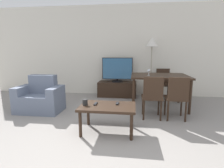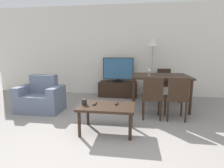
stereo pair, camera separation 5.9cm
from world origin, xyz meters
name	(u,v)px [view 2 (the right image)]	position (x,y,z in m)	size (l,w,h in m)	color
ground_plane	(73,166)	(0.00, 0.00, 0.00)	(18.00, 18.00, 0.00)	gray
wall_back	(114,51)	(0.00, 3.67, 1.35)	(7.89, 0.06, 2.70)	silver
armchair	(41,98)	(-1.42, 1.80, 0.29)	(0.96, 0.60, 0.80)	slate
tv_stand	(118,89)	(0.15, 3.36, 0.22)	(1.12, 0.47, 0.44)	black
tv	(118,70)	(0.15, 3.36, 0.80)	(0.89, 0.31, 0.71)	black
coffee_table	(107,109)	(0.23, 0.95, 0.39)	(0.89, 0.58, 0.45)	black
dining_table	(160,79)	(1.23, 2.45, 0.69)	(1.30, 1.02, 0.78)	black
dining_chair_near	(152,96)	(1.00, 1.63, 0.48)	(0.40, 0.40, 0.85)	black
dining_chair_far	(164,82)	(1.46, 3.26, 0.48)	(0.40, 0.40, 0.85)	black
dining_chair_near_right	(177,96)	(1.46, 1.63, 0.48)	(0.40, 0.40, 0.85)	black
floor_lamp	(153,45)	(1.11, 3.24, 1.50)	(0.35, 0.35, 1.71)	gray
remote_primary	(95,104)	(0.02, 0.99, 0.46)	(0.04, 0.15, 0.02)	black
remote_secondary	(117,103)	(0.38, 1.06, 0.46)	(0.04, 0.15, 0.02)	black
cup_white_near	(84,102)	(-0.14, 0.92, 0.50)	(0.08, 0.08, 0.10)	black
wine_glass_left	(149,71)	(0.98, 2.34, 0.88)	(0.07, 0.07, 0.15)	silver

